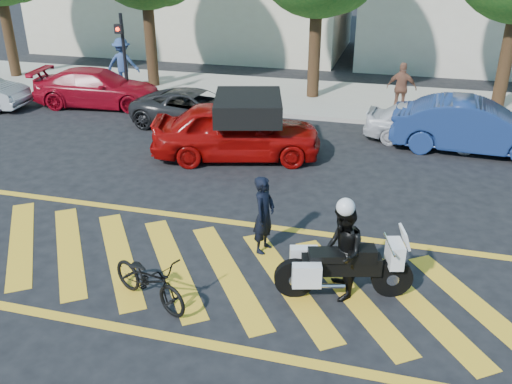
% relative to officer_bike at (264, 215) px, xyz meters
% --- Properties ---
extents(ground, '(90.00, 90.00, 0.00)m').
position_rel_officer_bike_xyz_m(ground, '(-0.92, -0.97, -0.78)').
color(ground, black).
rests_on(ground, ground).
extents(sidewalk, '(60.00, 5.00, 0.15)m').
position_rel_officer_bike_xyz_m(sidewalk, '(-0.92, 11.03, -0.71)').
color(sidewalk, '#9E998E').
rests_on(sidewalk, ground).
extents(crosswalk, '(12.33, 4.00, 0.01)m').
position_rel_officer_bike_xyz_m(crosswalk, '(-0.96, -0.97, -0.78)').
color(crosswalk, yellow).
rests_on(crosswalk, ground).
extents(signal_pole, '(0.28, 0.43, 3.20)m').
position_rel_officer_bike_xyz_m(signal_pole, '(-7.42, 8.77, 1.14)').
color(signal_pole, black).
rests_on(signal_pole, ground).
extents(officer_bike, '(0.48, 0.63, 1.57)m').
position_rel_officer_bike_xyz_m(officer_bike, '(0.00, 0.00, 0.00)').
color(officer_bike, black).
rests_on(officer_bike, ground).
extents(bicycle, '(1.80, 1.26, 0.90)m').
position_rel_officer_bike_xyz_m(bicycle, '(-1.42, -2.12, -0.34)').
color(bicycle, black).
rests_on(bicycle, ground).
extents(police_motorcycle, '(2.30, 1.06, 1.04)m').
position_rel_officer_bike_xyz_m(police_motorcycle, '(1.63, -1.09, -0.22)').
color(police_motorcycle, black).
rests_on(police_motorcycle, ground).
extents(officer_moto, '(0.84, 0.97, 1.69)m').
position_rel_officer_bike_xyz_m(officer_moto, '(1.61, -1.08, 0.06)').
color(officer_moto, black).
rests_on(officer_moto, ground).
extents(red_convertible, '(4.92, 2.98, 1.57)m').
position_rel_officer_bike_xyz_m(red_convertible, '(-1.95, 4.62, -0.00)').
color(red_convertible, '#920806').
rests_on(red_convertible, ground).
extents(parked_left, '(4.78, 2.44, 1.33)m').
position_rel_officer_bike_xyz_m(parked_left, '(-8.29, 8.23, -0.12)').
color(parked_left, maroon).
rests_on(parked_left, ground).
extents(parked_mid_left, '(4.48, 2.49, 1.19)m').
position_rel_officer_bike_xyz_m(parked_mid_left, '(-3.93, 6.83, -0.19)').
color(parked_mid_left, black).
rests_on(parked_mid_left, ground).
extents(parked_mid_right, '(3.68, 1.81, 1.21)m').
position_rel_officer_bike_xyz_m(parked_mid_right, '(3.11, 7.21, -0.18)').
color(parked_mid_right, silver).
rests_on(parked_mid_right, ground).
extents(parked_right, '(4.60, 1.79, 1.49)m').
position_rel_officer_bike_xyz_m(parked_right, '(4.38, 6.83, -0.04)').
color(parked_right, navy).
rests_on(parked_right, ground).
extents(pedestrian_left, '(1.38, 0.96, 1.95)m').
position_rel_officer_bike_xyz_m(pedestrian_left, '(-8.32, 10.28, 0.34)').
color(pedestrian_left, navy).
rests_on(pedestrian_left, sidewalk).
extents(pedestrian_right, '(1.03, 0.53, 1.69)m').
position_rel_officer_bike_xyz_m(pedestrian_right, '(2.29, 9.73, 0.21)').
color(pedestrian_right, brown).
rests_on(pedestrian_right, sidewalk).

